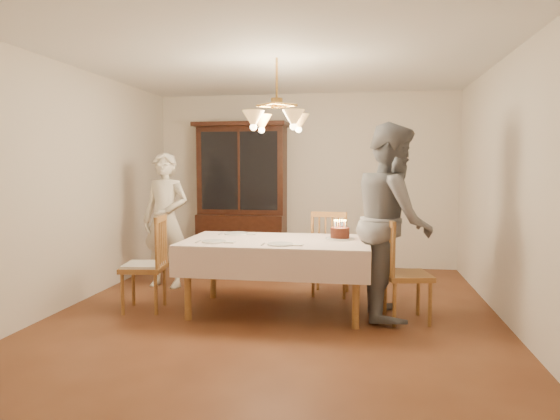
% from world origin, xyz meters
% --- Properties ---
extents(ground, '(5.00, 5.00, 0.00)m').
position_xyz_m(ground, '(0.00, 0.00, 0.00)').
color(ground, '#592E19').
rests_on(ground, ground).
extents(room_shell, '(5.00, 5.00, 5.00)m').
position_xyz_m(room_shell, '(0.00, 0.00, 1.58)').
color(room_shell, white).
rests_on(room_shell, ground).
extents(dining_table, '(1.90, 1.10, 0.76)m').
position_xyz_m(dining_table, '(0.00, 0.00, 0.68)').
color(dining_table, brown).
rests_on(dining_table, ground).
extents(china_hutch, '(1.38, 0.54, 2.16)m').
position_xyz_m(china_hutch, '(-0.92, 2.25, 1.04)').
color(china_hutch, black).
rests_on(china_hutch, ground).
extents(chair_far_side, '(0.47, 0.45, 1.00)m').
position_xyz_m(chair_far_side, '(0.51, 0.79, 0.44)').
color(chair_far_side, brown).
rests_on(chair_far_side, ground).
extents(chair_left_end, '(0.48, 0.50, 1.00)m').
position_xyz_m(chair_left_end, '(-1.38, -0.17, 0.45)').
color(chair_left_end, brown).
rests_on(chair_left_end, ground).
extents(chair_right_end, '(0.50, 0.51, 1.00)m').
position_xyz_m(chair_right_end, '(1.30, -0.10, 0.44)').
color(chair_right_end, brown).
rests_on(chair_right_end, ground).
extents(elderly_woman, '(0.68, 0.51, 1.69)m').
position_xyz_m(elderly_woman, '(-1.56, 0.85, 0.84)').
color(elderly_woman, silver).
rests_on(elderly_woman, ground).
extents(adult_in_grey, '(0.79, 0.98, 1.94)m').
position_xyz_m(adult_in_grey, '(1.17, 0.06, 0.97)').
color(adult_in_grey, slate).
rests_on(adult_in_grey, ground).
extents(birthday_cake, '(0.30, 0.30, 0.20)m').
position_xyz_m(birthday_cake, '(0.64, 0.15, 0.81)').
color(birthday_cake, white).
rests_on(birthday_cake, dining_table).
extents(place_setting_near_left, '(0.39, 0.24, 0.02)m').
position_xyz_m(place_setting_near_left, '(-0.58, -0.27, 0.77)').
color(place_setting_near_left, white).
rests_on(place_setting_near_left, dining_table).
extents(place_setting_near_right, '(0.40, 0.25, 0.02)m').
position_xyz_m(place_setting_near_right, '(0.10, -0.34, 0.77)').
color(place_setting_near_right, white).
rests_on(place_setting_near_right, dining_table).
extents(place_setting_far_left, '(0.41, 0.27, 0.02)m').
position_xyz_m(place_setting_far_left, '(-0.51, 0.34, 0.77)').
color(place_setting_far_left, white).
rests_on(place_setting_far_left, dining_table).
extents(chandelier, '(0.62, 0.62, 0.73)m').
position_xyz_m(chandelier, '(-0.00, -0.00, 1.98)').
color(chandelier, '#BF8C3F').
rests_on(chandelier, ground).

